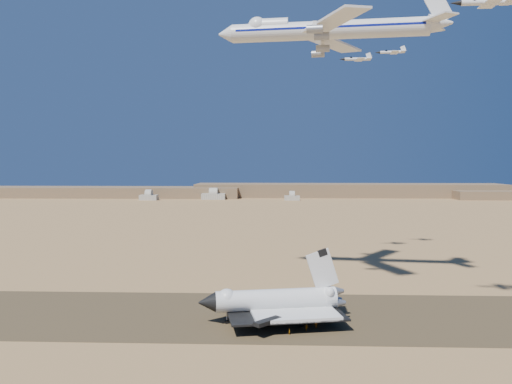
{
  "coord_description": "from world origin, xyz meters",
  "views": [
    {
      "loc": [
        18.52,
        -150.04,
        46.53
      ],
      "look_at": [
        12.52,
        8.0,
        37.35
      ],
      "focal_mm": 35.0,
      "sensor_mm": 36.0,
      "label": 1
    }
  ],
  "objects_px": {
    "carrier_747": "(321,30)",
    "chase_jet_e": "(392,52)",
    "crew_a": "(289,332)",
    "crew_b": "(307,328)",
    "chase_jet_d": "(357,59)",
    "shuttle": "(275,302)",
    "crew_c": "(316,325)",
    "chase_jet_a": "(485,2)"
  },
  "relations": [
    {
      "from": "crew_c",
      "to": "chase_jet_d",
      "type": "height_order",
      "value": "chase_jet_d"
    },
    {
      "from": "crew_a",
      "to": "chase_jet_d",
      "type": "bearing_deg",
      "value": 3.08
    },
    {
      "from": "crew_c",
      "to": "chase_jet_a",
      "type": "relative_size",
      "value": 0.11
    },
    {
      "from": "shuttle",
      "to": "crew_a",
      "type": "distance_m",
      "value": 12.97
    },
    {
      "from": "shuttle",
      "to": "crew_b",
      "type": "bearing_deg",
      "value": -52.36
    },
    {
      "from": "crew_a",
      "to": "chase_jet_a",
      "type": "bearing_deg",
      "value": -67.42
    },
    {
      "from": "chase_jet_e",
      "to": "crew_c",
      "type": "bearing_deg",
      "value": -106.78
    },
    {
      "from": "carrier_747",
      "to": "chase_jet_e",
      "type": "height_order",
      "value": "carrier_747"
    },
    {
      "from": "carrier_747",
      "to": "chase_jet_a",
      "type": "distance_m",
      "value": 60.78
    },
    {
      "from": "carrier_747",
      "to": "crew_c",
      "type": "xyz_separation_m",
      "value": [
        -4.63,
        -42.11,
        -92.68
      ]
    },
    {
      "from": "carrier_747",
      "to": "chase_jet_e",
      "type": "xyz_separation_m",
      "value": [
        39.25,
        62.57,
        5.82
      ]
    },
    {
      "from": "crew_a",
      "to": "crew_b",
      "type": "relative_size",
      "value": 0.99
    },
    {
      "from": "chase_jet_d",
      "to": "chase_jet_e",
      "type": "bearing_deg",
      "value": 31.07
    },
    {
      "from": "crew_b",
      "to": "chase_jet_e",
      "type": "xyz_separation_m",
      "value": [
        46.64,
        107.03,
        98.54
      ]
    },
    {
      "from": "carrier_747",
      "to": "chase_jet_e",
      "type": "bearing_deg",
      "value": 64.52
    },
    {
      "from": "shuttle",
      "to": "crew_b",
      "type": "distance_m",
      "value": 12.8
    },
    {
      "from": "shuttle",
      "to": "carrier_747",
      "type": "xyz_separation_m",
      "value": [
        16.28,
        36.62,
        87.9
      ]
    },
    {
      "from": "chase_jet_d",
      "to": "shuttle",
      "type": "bearing_deg",
      "value": -114.25
    },
    {
      "from": "carrier_747",
      "to": "shuttle",
      "type": "bearing_deg",
      "value": -107.34
    },
    {
      "from": "crew_a",
      "to": "crew_b",
      "type": "xyz_separation_m",
      "value": [
        4.92,
        3.52,
        0.01
      ]
    },
    {
      "from": "carrier_747",
      "to": "chase_jet_a",
      "type": "height_order",
      "value": "carrier_747"
    },
    {
      "from": "chase_jet_d",
      "to": "carrier_747",
      "type": "bearing_deg",
      "value": -113.54
    },
    {
      "from": "crew_c",
      "to": "crew_a",
      "type": "bearing_deg",
      "value": 69.14
    },
    {
      "from": "carrier_747",
      "to": "crew_a",
      "type": "relative_size",
      "value": 47.31
    },
    {
      "from": "chase_jet_a",
      "to": "crew_a",
      "type": "bearing_deg",
      "value": -177.03
    },
    {
      "from": "chase_jet_a",
      "to": "chase_jet_e",
      "type": "height_order",
      "value": "chase_jet_e"
    },
    {
      "from": "carrier_747",
      "to": "crew_a",
      "type": "height_order",
      "value": "carrier_747"
    },
    {
      "from": "crew_c",
      "to": "chase_jet_e",
      "type": "height_order",
      "value": "chase_jet_e"
    },
    {
      "from": "chase_jet_e",
      "to": "crew_a",
      "type": "bearing_deg",
      "value": -109.04
    },
    {
      "from": "crew_c",
      "to": "chase_jet_d",
      "type": "bearing_deg",
      "value": -73.64
    },
    {
      "from": "carrier_747",
      "to": "crew_a",
      "type": "distance_m",
      "value": 105.13
    },
    {
      "from": "crew_b",
      "to": "crew_c",
      "type": "bearing_deg",
      "value": -59.56
    },
    {
      "from": "chase_jet_a",
      "to": "chase_jet_e",
      "type": "distance_m",
      "value": 110.31
    },
    {
      "from": "shuttle",
      "to": "carrier_747",
      "type": "height_order",
      "value": "carrier_747"
    },
    {
      "from": "carrier_747",
      "to": "chase_jet_e",
      "type": "relative_size",
      "value": 5.67
    },
    {
      "from": "crew_a",
      "to": "crew_c",
      "type": "distance_m",
      "value": 9.67
    },
    {
      "from": "chase_jet_d",
      "to": "chase_jet_e",
      "type": "height_order",
      "value": "chase_jet_e"
    },
    {
      "from": "crew_c",
      "to": "chase_jet_e",
      "type": "xyz_separation_m",
      "value": [
        43.88,
        104.68,
        98.5
      ]
    },
    {
      "from": "crew_a",
      "to": "crew_c",
      "type": "relative_size",
      "value": 0.95
    },
    {
      "from": "crew_a",
      "to": "crew_b",
      "type": "distance_m",
      "value": 6.05
    },
    {
      "from": "carrier_747",
      "to": "crew_b",
      "type": "relative_size",
      "value": 46.9
    },
    {
      "from": "carrier_747",
      "to": "chase_jet_d",
      "type": "xyz_separation_m",
      "value": [
        20.89,
        50.95,
        0.27
      ]
    }
  ]
}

